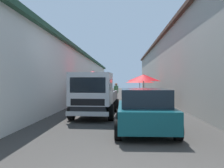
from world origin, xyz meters
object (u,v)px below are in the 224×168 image
hatchback_car (144,110)px  delivery_truck (94,96)px  fruit_stall_near_right (140,82)px  fruit_stall_mid_lane (144,83)px  fruit_stall_near_left (93,79)px  parked_scooter (144,98)px  vendor_by_crates (116,91)px

hatchback_car → delivery_truck: delivery_truck is taller
fruit_stall_near_right → delivery_truck: bearing=165.3°
fruit_stall_near_right → hatchback_car: 13.70m
fruit_stall_mid_lane → fruit_stall_near_right: bearing=-1.3°
fruit_stall_near_right → hatchback_car: bearing=176.7°
hatchback_car → fruit_stall_near_left: bearing=19.6°
hatchback_car → parked_scooter: (9.93, -0.90, -0.29)m
fruit_stall_near_left → fruit_stall_near_right: fruit_stall_near_left is taller
fruit_stall_mid_lane → hatchback_car: (-7.19, 0.64, -0.90)m
fruit_stall_near_left → hatchback_car: (-7.62, -2.72, -1.16)m
fruit_stall_mid_lane → hatchback_car: fruit_stall_mid_lane is taller
fruit_stall_near_left → fruit_stall_mid_lane: bearing=-97.3°
hatchback_car → vendor_by_crates: bearing=6.9°
hatchback_car → delivery_truck: 3.49m
fruit_stall_near_right → vendor_by_crates: (-2.97, 2.07, -0.74)m
fruit_stall_near_right → fruit_stall_mid_lane: bearing=178.7°
fruit_stall_mid_lane → delivery_truck: (-4.40, 2.71, -0.60)m
parked_scooter → hatchback_car: bearing=174.8°
fruit_stall_near_right → hatchback_car: (-13.64, 0.78, -0.91)m
delivery_truck → parked_scooter: (7.15, -2.98, -0.59)m
fruit_stall_mid_lane → fruit_stall_near_right: fruit_stall_mid_lane is taller
fruit_stall_near_left → vendor_by_crates: fruit_stall_near_left is taller
fruit_stall_near_left → delivery_truck: (-4.83, -0.64, -0.86)m
fruit_stall_near_left → fruit_stall_near_right: bearing=-30.1°
parked_scooter → fruit_stall_near_left: bearing=122.6°
vendor_by_crates → parked_scooter: (-0.74, -2.19, -0.46)m
fruit_stall_near_left → parked_scooter: fruit_stall_near_left is taller
hatchback_car → parked_scooter: 9.98m
fruit_stall_near_left → vendor_by_crates: 3.52m
fruit_stall_mid_lane → delivery_truck: size_ratio=0.45×
fruit_stall_near_left → hatchback_car: bearing=-160.4°
vendor_by_crates → parked_scooter: 2.36m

